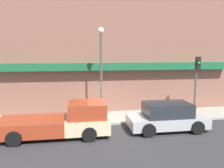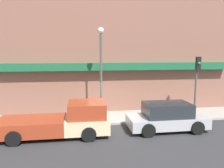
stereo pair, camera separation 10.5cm
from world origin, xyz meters
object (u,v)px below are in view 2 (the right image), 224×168
(pickup_truck, at_px, (62,121))
(fire_hydrant, at_px, (155,112))
(parked_car, at_px, (167,117))
(street_lamp, at_px, (101,64))
(traffic_light, at_px, (197,76))

(pickup_truck, distance_m, fire_hydrant, 5.98)
(parked_car, height_order, street_lamp, street_lamp)
(parked_car, bearing_deg, traffic_light, 32.39)
(pickup_truck, distance_m, parked_car, 5.69)
(traffic_light, bearing_deg, fire_hydrant, 173.86)
(pickup_truck, height_order, parked_car, pickup_truck)
(parked_car, relative_size, street_lamp, 0.77)
(fire_hydrant, height_order, street_lamp, street_lamp)
(fire_hydrant, distance_m, street_lamp, 4.67)
(parked_car, bearing_deg, pickup_truck, -179.57)
(fire_hydrant, relative_size, street_lamp, 0.13)
(parked_car, xyz_separation_m, traffic_light, (2.59, 1.62, 2.06))
(fire_hydrant, bearing_deg, parked_car, -89.22)
(pickup_truck, relative_size, traffic_light, 1.42)
(pickup_truck, relative_size, street_lamp, 0.99)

